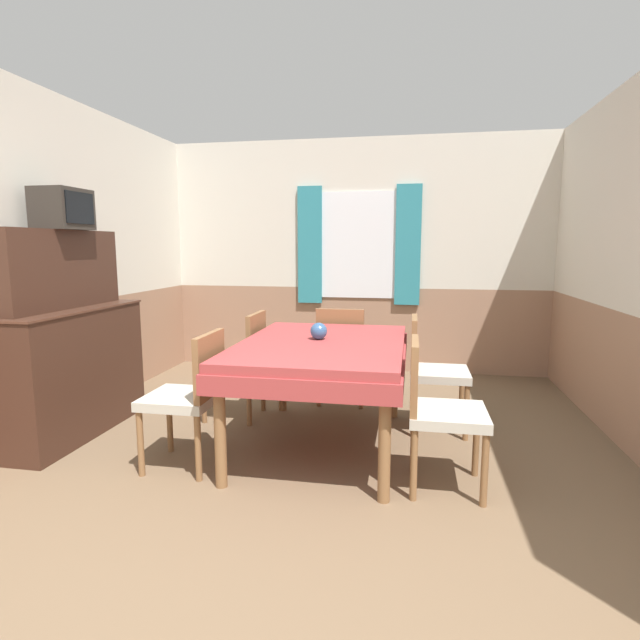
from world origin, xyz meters
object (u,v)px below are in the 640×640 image
object	(u,v)px
chair_left_far	(241,359)
chair_right_far	(431,368)
dining_table	(322,356)
chair_left_near	(191,393)
chair_right_near	(437,407)
tv	(63,209)
vase	(319,331)
chair_head_window	(342,350)
sideboard	(68,348)

from	to	relation	value
chair_left_far	chair_right_far	world-z (taller)	same
dining_table	chair_left_near	bearing A→B (deg)	-147.96
chair_right_near	dining_table	bearing A→B (deg)	-122.04
tv	vase	size ratio (longest dim) A/B	3.08
chair_head_window	chair_right_near	xyz separation A→B (m)	(0.77, -1.49, 0.00)
dining_table	sideboard	size ratio (longest dim) A/B	1.05
dining_table	chair_left_far	size ratio (longest dim) A/B	1.84
chair_right_near	vase	size ratio (longest dim) A/B	7.33
chair_left_near	dining_table	bearing A→B (deg)	-57.96
chair_right_near	chair_left_far	bearing A→B (deg)	-122.04
chair_head_window	chair_left_far	world-z (taller)	same
chair_right_near	sideboard	world-z (taller)	sideboard
chair_right_near	vase	distance (m)	1.03
dining_table	chair_right_near	xyz separation A→B (m)	(0.77, -0.48, -0.17)
dining_table	tv	distance (m)	2.16
chair_right_near	chair_right_far	size ratio (longest dim) A/B	1.00
chair_right_far	chair_left_near	bearing A→B (deg)	-57.96
tv	chair_head_window	bearing A→B (deg)	29.34
chair_left_far	chair_right_near	distance (m)	1.81
chair_left_far	chair_right_near	world-z (taller)	same
vase	chair_head_window	bearing A→B (deg)	87.74
chair_left_far	sideboard	size ratio (longest dim) A/B	0.57
dining_table	chair_right_far	distance (m)	0.92
chair_right_far	sideboard	size ratio (longest dim) A/B	0.57
tv	dining_table	bearing A→B (deg)	1.98
chair_head_window	chair_left_far	xyz separation A→B (m)	(-0.77, -0.52, 0.00)
chair_right_near	sideboard	distance (m)	2.72
dining_table	vase	size ratio (longest dim) A/B	13.49
chair_right_far	tv	xyz separation A→B (m)	(-2.67, -0.55, 1.19)
chair_right_far	chair_left_far	bearing A→B (deg)	-90.00
chair_head_window	chair_left_far	size ratio (longest dim) A/B	1.00
chair_head_window	chair_left_near	xyz separation A→B (m)	(-0.77, -1.49, 0.00)
chair_left_far	chair_right_near	xyz separation A→B (m)	(1.54, -0.96, 0.00)
chair_left_far	tv	bearing A→B (deg)	115.70
chair_left_far	tv	size ratio (longest dim) A/B	2.38
chair_right_far	chair_head_window	bearing A→B (deg)	-124.27
tv	vase	xyz separation A→B (m)	(1.87, 0.13, -0.86)
dining_table	vase	distance (m)	0.18
chair_head_window	vase	size ratio (longest dim) A/B	7.33
chair_head_window	vase	xyz separation A→B (m)	(-0.04, -0.94, 0.33)
dining_table	sideboard	bearing A→B (deg)	-177.03
chair_head_window	vase	distance (m)	0.99
chair_right_near	vase	xyz separation A→B (m)	(-0.81, 0.55, 0.33)
dining_table	chair_head_window	bearing A→B (deg)	90.00
chair_head_window	chair_left_near	world-z (taller)	same
chair_head_window	chair_left_far	distance (m)	0.93
chair_right_near	chair_left_near	distance (m)	1.54
chair_right_near	tv	distance (m)	2.96
chair_left_far	chair_head_window	bearing A→B (deg)	-55.73
chair_left_far	sideboard	distance (m)	1.30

